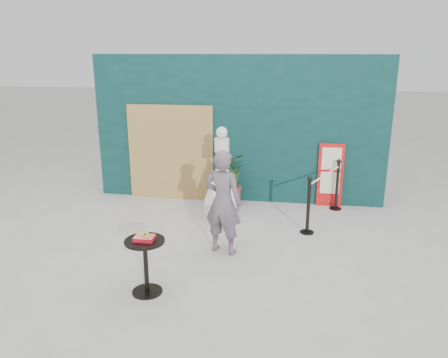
% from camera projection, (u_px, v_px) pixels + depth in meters
% --- Properties ---
extents(ground, '(60.00, 60.00, 0.00)m').
position_uv_depth(ground, '(212.00, 266.00, 6.46)').
color(ground, '#ADAAA5').
rests_on(ground, ground).
extents(back_wall, '(6.00, 0.30, 3.00)m').
position_uv_depth(back_wall, '(238.00, 129.00, 9.01)').
color(back_wall, '#092B2A').
rests_on(back_wall, ground).
extents(bamboo_fence, '(1.80, 0.08, 2.00)m').
position_uv_depth(bamboo_fence, '(171.00, 153.00, 9.16)').
color(bamboo_fence, tan).
rests_on(bamboo_fence, ground).
extents(woman, '(0.69, 0.55, 1.66)m').
position_uv_depth(woman, '(223.00, 202.00, 6.71)').
color(woman, '#62545E').
rests_on(woman, ground).
extents(menu_board, '(0.50, 0.07, 1.30)m').
position_uv_depth(menu_board, '(330.00, 175.00, 8.79)').
color(menu_board, red).
rests_on(menu_board, ground).
extents(statue, '(0.68, 0.68, 1.74)m').
position_uv_depth(statue, '(222.00, 181.00, 8.22)').
color(statue, silver).
rests_on(statue, ground).
extents(cafe_table, '(0.52, 0.52, 0.75)m').
position_uv_depth(cafe_table, '(146.00, 258.00, 5.63)').
color(cafe_table, black).
rests_on(cafe_table, ground).
extents(food_basket, '(0.26, 0.19, 0.11)m').
position_uv_depth(food_basket, '(145.00, 237.00, 5.55)').
color(food_basket, '#A91220').
rests_on(food_basket, cafe_table).
extents(planter, '(0.66, 0.57, 1.12)m').
position_uv_depth(planter, '(231.00, 174.00, 8.88)').
color(planter, brown).
rests_on(planter, ground).
extents(stanchion_barrier, '(0.84, 1.54, 1.03)m').
position_uv_depth(stanchion_barrier, '(324.00, 195.00, 8.08)').
color(stanchion_barrier, black).
rests_on(stanchion_barrier, ground).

